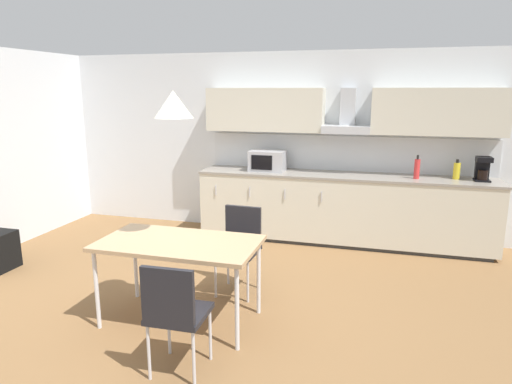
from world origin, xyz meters
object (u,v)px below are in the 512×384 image
Objects in this scene: coffee_maker at (483,169)px; pendant_lamp at (173,104)px; dining_table at (179,247)px; chair_near_right at (174,308)px; chair_far_right at (240,241)px; bottle_red at (417,169)px; microwave at (268,161)px; bottle_yellow at (457,171)px.

pendant_lamp reaches higher than coffee_maker.
dining_table is at bearing -137.46° from coffee_maker.
chair_far_right is at bearing 89.96° from chair_near_right.
dining_table is 0.84m from chair_near_right.
pendant_lamp is at bearing -63.43° from dining_table.
chair_near_right is (-1.77, -3.31, -0.53)m from bottle_red.
dining_table is 1.59× the size of chair_far_right.
bottle_red is at bearing 61.78° from chair_near_right.
microwave is 2.43m from bottle_yellow.
pendant_lamp is (-0.32, -0.76, 1.38)m from chair_far_right.
pendant_lamp is at bearing -93.03° from microwave.
chair_near_right is (-2.25, -3.41, -0.51)m from bottle_yellow.
chair_near_right is (-2.54, -3.38, -0.55)m from coffee_maker.
microwave is 0.35× the size of dining_table.
coffee_maker is at bearing 5.79° from bottle_red.
bottle_red reaches higher than chair_far_right.
bottle_red is at bearing -1.51° from microwave.
pendant_lamp is at bearing -112.48° from chair_far_right.
bottle_yellow is 4.12m from chair_near_right.
pendant_lamp is at bearing -129.39° from bottle_red.
bottle_yellow is (2.43, 0.05, -0.03)m from microwave.
microwave is at bearing 178.49° from bottle_red.
microwave is at bearing 95.54° from chair_far_right.
chair_far_right is 1.00× the size of chair_near_right.
pendant_lamp reaches higher than bottle_yellow.
coffee_maker is 0.94× the size of pendant_lamp.
microwave reaches higher than chair_near_right.
dining_table is (-0.14, -2.59, -0.38)m from microwave.
coffee_maker is 0.34× the size of chair_far_right.
bottle_red reaches higher than chair_near_right.
bottle_red reaches higher than dining_table.
coffee_maker is at bearing 36.19° from chair_far_right.
coffee_maker is 1.00× the size of bottle_red.
bottle_red reaches higher than bottle_yellow.
pendant_lamp is at bearing -134.10° from bottle_yellow.
chair_far_right is (-1.77, -1.78, -0.53)m from bottle_red.
bottle_yellow is 0.78× the size of pendant_lamp.
chair_near_right is at bearing -67.58° from dining_table.
bottle_red is 0.94× the size of pendant_lamp.
dining_table is at bearing -134.10° from bottle_yellow.
dining_table is (-2.57, -2.65, -0.35)m from bottle_yellow.
chair_far_right is (-2.25, -1.89, -0.51)m from bottle_yellow.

